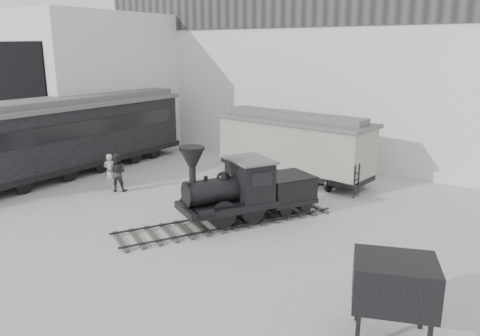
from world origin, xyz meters
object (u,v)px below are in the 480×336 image
Objects in this scene: coal_hopper at (394,288)px; visitor_b at (117,172)px; locomotive at (243,193)px; passenger_coach at (78,134)px; visitor_a at (110,171)px; boxcar at (293,144)px.

visitor_b is at bearing 142.24° from coal_hopper.
coal_hopper is at bearing -3.46° from locomotive.
passenger_coach is at bearing -157.24° from locomotive.
locomotive reaches higher than visitor_a.
passenger_coach is 8.35× the size of visitor_a.
locomotive is at bearing -71.98° from boxcar.
boxcar is 5.05× the size of visitor_a.
visitor_b is at bearing -124.03° from boxcar.
boxcar is 0.61× the size of passenger_coach.
visitor_a is 0.63m from visitor_b.
passenger_coach is 4.34m from visitor_a.
locomotive is 8.77m from coal_hopper.
locomotive is 7.01m from boxcar.
passenger_coach reaches higher than visitor_a.
boxcar is 11.99m from passenger_coach.
coal_hopper is at bearing -17.45° from passenger_coach.
visitor_a is at bearing -127.23° from boxcar.
coal_hopper is (7.43, -4.66, 0.18)m from locomotive.
visitor_a is (-7.97, 0.01, -0.29)m from locomotive.
boxcar is 4.76× the size of visitor_b.
visitor_b is 0.81× the size of coal_hopper.
locomotive is 5.00× the size of visitor_a.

